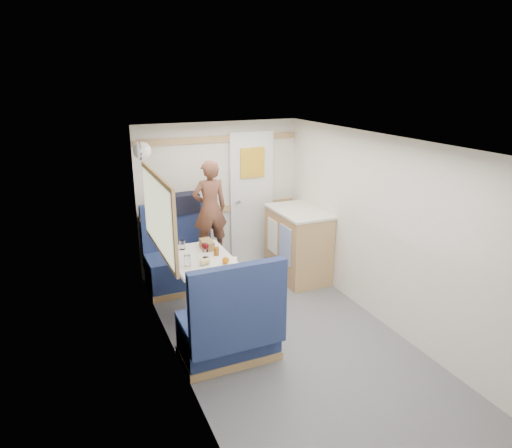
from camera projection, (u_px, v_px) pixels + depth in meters
name	position (u px, v px, depth m)	size (l,w,h in m)	color
floor	(299.00, 351.00, 4.43)	(4.50, 4.50, 0.00)	#515156
ceiling	(306.00, 145.00, 3.81)	(4.50, 4.50, 0.00)	silver
wall_back	(220.00, 198.00, 6.08)	(2.20, 0.02, 2.00)	silver
wall_left	(183.00, 276.00, 3.70)	(0.02, 4.50, 2.00)	silver
wall_right	(399.00, 239.00, 4.54)	(0.02, 4.50, 2.00)	silver
oak_trim_low	(221.00, 209.00, 6.11)	(2.15, 0.02, 0.08)	#9E7747
oak_trim_high	(219.00, 139.00, 5.82)	(2.15, 0.02, 0.08)	#9E7747
side_window	(157.00, 214.00, 4.50)	(0.04, 1.30, 0.72)	#B9BFA2
rear_door	(252.00, 197.00, 6.23)	(0.62, 0.12, 1.86)	white
dinette_table	(202.00, 270.00, 4.88)	(0.62, 0.92, 0.72)	white
bench_far	(182.00, 264.00, 5.71)	(0.90, 0.59, 1.05)	#18224F
bench_near	(230.00, 332.00, 4.21)	(0.90, 0.59, 1.05)	#18224F
ledge	(175.00, 215.00, 5.76)	(0.90, 0.14, 0.04)	#9E7747
dome_light	(142.00, 151.00, 5.10)	(0.20, 0.20, 0.20)	white
galley_counter	(298.00, 244.00, 5.95)	(0.57, 0.92, 0.92)	#9E7747
person	(210.00, 208.00, 5.47)	(0.43, 0.28, 1.17)	brown
duffel_bag	(179.00, 204.00, 5.74)	(0.49, 0.24, 0.24)	black
tray	(223.00, 264.00, 4.62)	(0.27, 0.36, 0.02)	white
orange_fruit	(226.00, 260.00, 4.61)	(0.07, 0.07, 0.07)	#D85A09
cheese_block	(205.00, 261.00, 4.63)	(0.10, 0.06, 0.03)	#D5C07B
wine_glass	(205.00, 247.00, 4.78)	(0.08, 0.08, 0.17)	white
tumbler_left	(187.00, 261.00, 4.59)	(0.07, 0.07, 0.11)	white
tumbler_mid	(182.00, 245.00, 5.04)	(0.06, 0.06, 0.11)	white
beer_glass	(216.00, 251.00, 4.86)	(0.06, 0.06, 0.09)	brown
pepper_grinder	(207.00, 248.00, 4.96)	(0.03, 0.03, 0.09)	black
bread_loaf	(207.00, 244.00, 5.06)	(0.12, 0.22, 0.09)	olive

